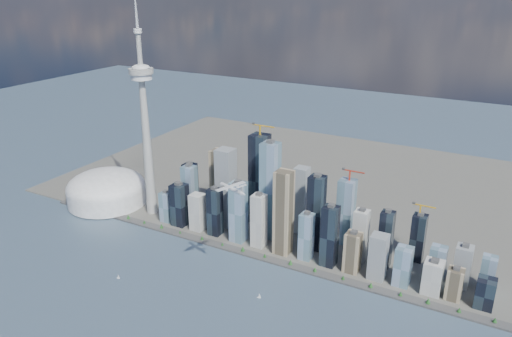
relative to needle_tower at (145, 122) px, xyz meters
The scene contains 10 objects.
ground 491.65m from the needle_tower, 45.94° to the right, with size 4000.00×4000.00×0.00m, color #2E4652.
seawall 385.07m from the needle_tower, 11.31° to the right, with size 1100.00×22.00×4.00m, color #383838.
land 544.99m from the needle_tower, 52.43° to the left, with size 1400.00×900.00×3.00m, color #4C4C47.
shoreline_trees 380.99m from the needle_tower, 11.31° to the right, with size 960.53×7.20×8.80m.
skyscraper_cluster 394.80m from the needle_tower, ahead, with size 736.00×142.00×243.18m.
needle_tower is the anchor object (origin of this frame).
dome_stadium 241.40m from the needle_tower, behind, with size 200.00×200.00×86.00m.
airplane 408.20m from the needle_tower, 28.90° to the right, with size 66.71×59.68×16.74m.
sailboat_west 373.99m from the needle_tower, 63.24° to the right, with size 7.69×2.24×10.70m.
sailboat_east 501.76m from the needle_tower, 24.65° to the right, with size 7.73×2.58×10.69m.
Camera 1 is at (469.38, -556.09, 548.62)m, focal length 35.00 mm.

